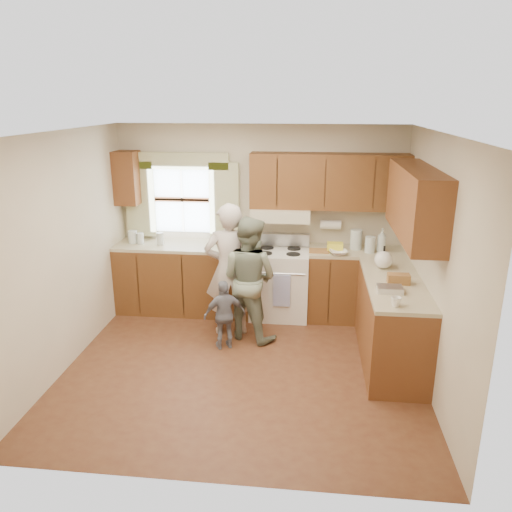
# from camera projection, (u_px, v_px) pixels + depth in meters

# --- Properties ---
(room) EXTENTS (3.80, 3.80, 3.80)m
(room) POSITION_uv_depth(u_px,v_px,m) (242.00, 258.00, 5.08)
(room) COLOR #4F2718
(room) RESTS_ON ground
(kitchen_fixtures) EXTENTS (3.80, 2.25, 2.15)m
(kitchen_fixtures) POSITION_uv_depth(u_px,v_px,m) (303.00, 265.00, 6.16)
(kitchen_fixtures) COLOR #44200E
(kitchen_fixtures) RESTS_ON ground
(stove) EXTENTS (0.76, 0.67, 1.07)m
(stove) POSITION_uv_depth(u_px,v_px,m) (279.00, 282.00, 6.65)
(stove) COLOR silver
(stove) RESTS_ON ground
(woman_left) EXTENTS (0.67, 0.51, 1.65)m
(woman_left) POSITION_uv_depth(u_px,v_px,m) (229.00, 270.00, 6.05)
(woman_left) COLOR #C1B1A9
(woman_left) RESTS_ON ground
(woman_right) EXTENTS (0.91, 0.83, 1.51)m
(woman_right) POSITION_uv_depth(u_px,v_px,m) (249.00, 278.00, 5.94)
(woman_right) COLOR #223728
(woman_right) RESTS_ON ground
(child) EXTENTS (0.53, 0.37, 0.83)m
(child) POSITION_uv_depth(u_px,v_px,m) (225.00, 315.00, 5.76)
(child) COLOR slate
(child) RESTS_ON ground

